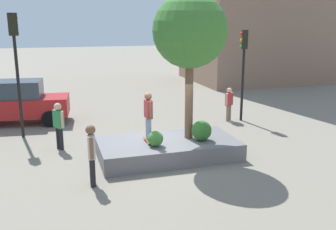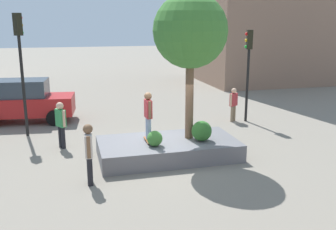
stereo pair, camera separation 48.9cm
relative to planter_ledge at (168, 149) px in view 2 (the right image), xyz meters
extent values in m
plane|color=gray|center=(-0.23, 0.31, -0.30)|extent=(120.00, 120.00, 0.00)
cube|color=slate|center=(0.00, 0.00, 0.00)|extent=(4.72, 2.47, 0.59)
cylinder|color=brown|center=(0.79, 0.12, 1.79)|extent=(0.28, 0.28, 2.99)
sphere|color=#3D7A33|center=(0.79, 0.12, 3.97)|extent=(2.48, 2.48, 2.48)
sphere|color=#2D6628|center=(1.10, -0.31, 0.64)|extent=(0.69, 0.69, 0.69)
sphere|color=#3D7A33|center=(-0.57, -0.47, 0.55)|extent=(0.51, 0.51, 0.51)
cube|color=brown|center=(-0.67, 0.03, 0.36)|extent=(0.21, 0.80, 0.02)
sphere|color=beige|center=(-0.59, -0.22, 0.32)|extent=(0.06, 0.06, 0.06)
sphere|color=beige|center=(-0.76, -0.22, 0.32)|extent=(0.06, 0.06, 0.06)
sphere|color=beige|center=(-0.59, 0.29, 0.32)|extent=(0.06, 0.06, 0.06)
sphere|color=beige|center=(-0.76, 0.29, 0.32)|extent=(0.06, 0.06, 0.06)
cylinder|color=#8C9EB7|center=(-0.68, 0.13, 0.76)|extent=(0.14, 0.14, 0.77)
cylinder|color=#8C9EB7|center=(-0.67, -0.06, 0.76)|extent=(0.14, 0.14, 0.77)
cube|color=#B23338|center=(-0.67, 0.03, 1.44)|extent=(0.20, 0.44, 0.60)
cylinder|color=brown|center=(-0.68, 0.26, 1.46)|extent=(0.09, 0.09, 0.57)
cylinder|color=brown|center=(-0.67, -0.19, 1.46)|extent=(0.09, 0.09, 0.57)
sphere|color=brown|center=(-0.67, 0.03, 1.87)|extent=(0.25, 0.25, 0.25)
cube|color=#B21E1E|center=(-5.14, 6.25, 0.49)|extent=(4.43, 2.25, 0.85)
cube|color=#38424C|center=(-5.35, 6.27, 1.30)|extent=(2.54, 1.83, 0.77)
cylinder|color=black|center=(-3.69, 6.99, 0.06)|extent=(0.74, 0.29, 0.72)
cylinder|color=black|center=(-3.89, 5.21, 0.06)|extent=(0.74, 0.29, 0.72)
cylinder|color=black|center=(-6.39, 7.29, 0.06)|extent=(0.74, 0.29, 0.72)
cylinder|color=black|center=(4.77, 3.80, 1.38)|extent=(0.12, 0.12, 3.35)
cube|color=black|center=(4.77, 3.80, 3.47)|extent=(0.30, 0.33, 0.85)
sphere|color=red|center=(4.62, 3.83, 3.72)|extent=(0.14, 0.14, 0.14)
sphere|color=gold|center=(4.62, 3.83, 3.44)|extent=(0.14, 0.14, 0.14)
sphere|color=green|center=(4.62, 3.83, 3.16)|extent=(0.14, 0.14, 0.14)
cylinder|color=black|center=(-4.94, 3.91, 1.72)|extent=(0.12, 0.12, 4.03)
cube|color=black|center=(-4.94, 3.91, 4.16)|extent=(0.36, 0.37, 0.85)
sphere|color=red|center=(-4.82, 4.00, 4.40)|extent=(0.14, 0.14, 0.14)
sphere|color=gold|center=(-4.82, 4.00, 4.12)|extent=(0.14, 0.14, 0.14)
sphere|color=green|center=(-4.82, 4.00, 3.84)|extent=(0.14, 0.14, 0.14)
cylinder|color=black|center=(-2.74, -1.74, 0.13)|extent=(0.16, 0.16, 0.85)
cylinder|color=black|center=(-2.73, -1.54, 0.13)|extent=(0.16, 0.16, 0.85)
cube|color=silver|center=(-2.74, -1.64, 0.89)|extent=(0.23, 0.49, 0.67)
cylinder|color=brown|center=(-2.75, -1.89, 0.90)|extent=(0.10, 0.10, 0.63)
cylinder|color=brown|center=(-2.72, -1.39, 0.90)|extent=(0.10, 0.10, 0.63)
sphere|color=brown|center=(-2.74, -1.64, 1.36)|extent=(0.28, 0.28, 0.28)
cylinder|color=#847056|center=(4.24, 3.95, 0.08)|extent=(0.14, 0.14, 0.75)
cylinder|color=#847056|center=(4.09, 3.85, 0.08)|extent=(0.14, 0.14, 0.75)
cube|color=#B23338|center=(4.16, 3.90, 0.74)|extent=(0.45, 0.38, 0.59)
cylinder|color=#D8AD8C|center=(4.35, 4.02, 0.76)|extent=(0.09, 0.09, 0.55)
cylinder|color=#D8AD8C|center=(3.98, 3.78, 0.76)|extent=(0.09, 0.09, 0.55)
sphere|color=#D8AD8C|center=(4.16, 3.90, 1.16)|extent=(0.24, 0.24, 0.24)
cylinder|color=black|center=(-3.50, 1.85, 0.11)|extent=(0.15, 0.15, 0.82)
cylinder|color=black|center=(-3.59, 2.02, 0.11)|extent=(0.15, 0.15, 0.82)
cube|color=#338C4C|center=(-3.54, 1.94, 0.84)|extent=(0.40, 0.50, 0.64)
cylinder|color=#D8AD8C|center=(-3.42, 1.73, 0.86)|extent=(0.10, 0.10, 0.61)
cylinder|color=#D8AD8C|center=(-3.67, 2.15, 0.86)|extent=(0.10, 0.10, 0.61)
sphere|color=#D8AD8C|center=(-3.54, 1.94, 1.30)|extent=(0.27, 0.27, 0.27)
camera|label=1|loc=(-3.63, -11.96, 4.27)|focal=40.83mm
camera|label=2|loc=(-3.16, -12.09, 4.27)|focal=40.83mm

